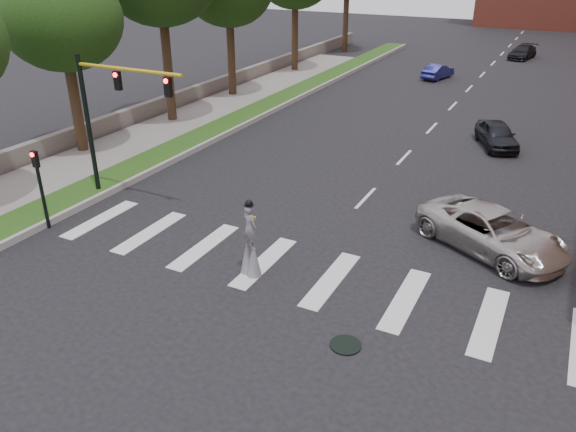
# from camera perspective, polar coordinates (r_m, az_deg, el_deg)

# --- Properties ---
(ground_plane) EXTENTS (160.00, 160.00, 0.00)m
(ground_plane) POSITION_cam_1_polar(r_m,az_deg,el_deg) (18.77, -0.45, -7.01)
(ground_plane) COLOR black
(ground_plane) RESTS_ON ground
(grass_median) EXTENTS (2.00, 60.00, 0.25)m
(grass_median) POSITION_cam_1_polar(r_m,az_deg,el_deg) (40.12, -1.96, 11.23)
(grass_median) COLOR #204513
(grass_median) RESTS_ON ground
(median_curb) EXTENTS (0.20, 60.00, 0.28)m
(median_curb) POSITION_cam_1_polar(r_m,az_deg,el_deg) (39.64, -0.61, 11.08)
(median_curb) COLOR gray
(median_curb) RESTS_ON ground
(sidewalk_left) EXTENTS (4.00, 60.00, 0.18)m
(sidewalk_left) POSITION_cam_1_polar(r_m,az_deg,el_deg) (33.94, -14.72, 7.63)
(sidewalk_left) COLOR slate
(sidewalk_left) RESTS_ON ground
(stone_wall) EXTENTS (0.50, 56.00, 1.10)m
(stone_wall) POSITION_cam_1_polar(r_m,az_deg,el_deg) (44.48, -7.09, 13.06)
(stone_wall) COLOR #625B54
(stone_wall) RESTS_ON ground
(manhole) EXTENTS (0.90, 0.90, 0.04)m
(manhole) POSITION_cam_1_polar(r_m,az_deg,el_deg) (16.28, 5.87, -12.90)
(manhole) COLOR black
(manhole) RESTS_ON ground
(traffic_signal) EXTENTS (5.30, 0.23, 6.20)m
(traffic_signal) POSITION_cam_1_polar(r_m,az_deg,el_deg) (24.83, -17.92, 10.51)
(traffic_signal) COLOR black
(traffic_signal) RESTS_ON ground
(secondary_signal) EXTENTS (0.25, 0.21, 3.23)m
(secondary_signal) POSITION_cam_1_polar(r_m,az_deg,el_deg) (23.64, -23.89, 3.13)
(secondary_signal) COLOR black
(secondary_signal) RESTS_ON ground
(stilt_performer) EXTENTS (0.83, 0.62, 2.78)m
(stilt_performer) POSITION_cam_1_polar(r_m,az_deg,el_deg) (18.88, -3.86, -3.15)
(stilt_performer) COLOR #322214
(stilt_performer) RESTS_ON ground
(suv_crossing) EXTENTS (6.23, 5.06, 1.58)m
(suv_crossing) POSITION_cam_1_polar(r_m,az_deg,el_deg) (21.77, 20.03, -1.42)
(suv_crossing) COLOR #B8B5AE
(suv_crossing) RESTS_ON ground
(car_near) EXTENTS (3.18, 4.42, 1.40)m
(car_near) POSITION_cam_1_polar(r_m,az_deg,el_deg) (33.58, 20.45, 7.75)
(car_near) COLOR black
(car_near) RESTS_ON ground
(car_mid) EXTENTS (2.12, 3.88, 1.21)m
(car_mid) POSITION_cam_1_polar(r_m,az_deg,el_deg) (50.55, 14.99, 13.99)
(car_mid) COLOR navy
(car_mid) RESTS_ON ground
(car_far) EXTENTS (2.64, 4.72, 1.29)m
(car_far) POSITION_cam_1_polar(r_m,az_deg,el_deg) (62.76, 22.73, 15.11)
(car_far) COLOR black
(car_far) RESTS_ON ground
(tree_1) EXTENTS (5.95, 5.95, 9.44)m
(tree_1) POSITION_cam_1_polar(r_m,az_deg,el_deg) (31.32, -22.00, 17.97)
(tree_1) COLOR #322214
(tree_1) RESTS_ON ground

